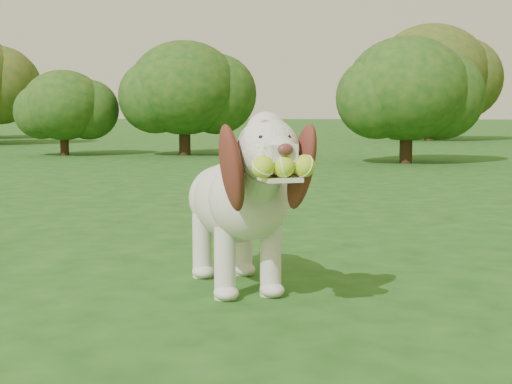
# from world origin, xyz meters

# --- Properties ---
(ground) EXTENTS (80.00, 80.00, 0.00)m
(ground) POSITION_xyz_m (0.00, 0.00, 0.00)
(ground) COLOR #174413
(ground) RESTS_ON ground
(dog) EXTENTS (0.62, 0.99, 0.67)m
(dog) POSITION_xyz_m (-0.45, 0.39, 0.36)
(dog) COLOR silver
(dog) RESTS_ON ground
(shrub_a) EXTENTS (1.15, 1.15, 1.19)m
(shrub_a) POSITION_xyz_m (-4.03, 8.13, 0.70)
(shrub_a) COLOR #382314
(shrub_a) RESTS_ON ground
(shrub_c) EXTENTS (1.47, 1.47, 1.53)m
(shrub_c) POSITION_xyz_m (0.62, 7.16, 0.90)
(shrub_c) COLOR #382314
(shrub_c) RESTS_ON ground
(shrub_i) EXTENTS (2.24, 2.24, 2.32)m
(shrub_i) POSITION_xyz_m (1.55, 13.60, 1.36)
(shrub_i) COLOR #382314
(shrub_i) RESTS_ON ground
(shrub_b) EXTENTS (1.55, 1.55, 1.60)m
(shrub_b) POSITION_xyz_m (-2.36, 8.36, 0.94)
(shrub_b) COLOR #382314
(shrub_b) RESTS_ON ground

